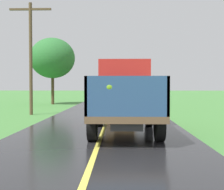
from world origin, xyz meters
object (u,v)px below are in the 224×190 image
object	(u,v)px
banana_truck_near	(124,94)
banana_truck_far	(120,89)
utility_pole_roadside	(31,53)
roadside_tree_near_left	(53,58)

from	to	relation	value
banana_truck_near	banana_truck_far	distance (m)	13.96
banana_truck_near	banana_truck_far	size ratio (longest dim) A/B	1.00
utility_pole_roadside	roadside_tree_near_left	size ratio (longest dim) A/B	1.09
banana_truck_far	utility_pole_roadside	distance (m)	9.63
utility_pole_roadside	roadside_tree_near_left	bearing A→B (deg)	95.34
banana_truck_far	roadside_tree_near_left	xyz separation A→B (m)	(-6.47, 2.52, 2.93)
banana_truck_far	utility_pole_roadside	size ratio (longest dim) A/B	0.85
utility_pole_roadside	banana_truck_near	bearing A→B (deg)	-48.59
banana_truck_near	roadside_tree_near_left	xyz separation A→B (m)	(-6.60, 16.48, 2.93)
banana_truck_far	banana_truck_near	bearing A→B (deg)	-89.46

